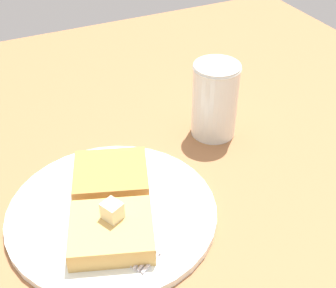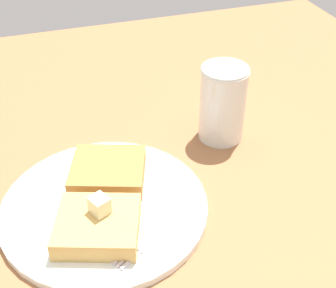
% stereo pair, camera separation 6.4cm
% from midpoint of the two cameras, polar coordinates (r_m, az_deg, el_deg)
% --- Properties ---
extents(table_surface, '(1.16, 1.16, 0.03)m').
position_cam_midpoint_polar(table_surface, '(0.65, 1.81, -6.71)').
color(table_surface, '#98633D').
rests_on(table_surface, ground).
extents(plate, '(0.26, 0.26, 0.01)m').
position_cam_midpoint_polar(plate, '(0.61, -4.75, -7.76)').
color(plate, white).
rests_on(plate, table_surface).
extents(toast_slice_left, '(0.11, 0.12, 0.03)m').
position_cam_midpoint_polar(toast_slice_left, '(0.56, -5.28, -10.06)').
color(toast_slice_left, tan).
rests_on(toast_slice_left, plate).
extents(toast_slice_middle, '(0.11, 0.12, 0.03)m').
position_cam_midpoint_polar(toast_slice_middle, '(0.63, -4.44, -3.47)').
color(toast_slice_middle, '#B97C3C').
rests_on(toast_slice_middle, plate).
extents(butter_pat_primary, '(0.03, 0.03, 0.02)m').
position_cam_midpoint_polar(butter_pat_primary, '(0.55, -5.05, -7.57)').
color(butter_pat_primary, beige).
rests_on(butter_pat_primary, toast_slice_left).
extents(fork, '(0.10, 0.14, 0.00)m').
position_cam_midpoint_polar(fork, '(0.57, 1.86, -10.49)').
color(fork, silver).
rests_on(fork, plate).
extents(syrup_jar, '(0.07, 0.07, 0.12)m').
position_cam_midpoint_polar(syrup_jar, '(0.71, 9.24, 4.54)').
color(syrup_jar, '#5D2A11').
rests_on(syrup_jar, table_surface).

